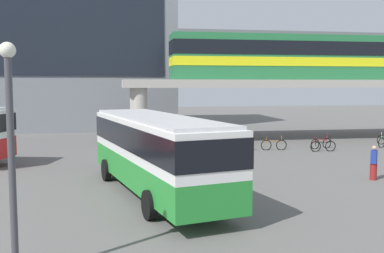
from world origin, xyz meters
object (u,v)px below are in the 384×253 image
object	(u,v)px
pedestrian_walking_across	(176,151)
pedestrian_by_bike_rack	(202,148)
station_building	(39,32)
train	(288,56)
pedestrian_near_building	(374,164)
bicycle_brown	(274,145)
bicycle_blue	(241,145)
bicycle_black	(323,146)
bicycle_red	(321,143)
bus_main	(155,147)

from	to	relation	value
pedestrian_walking_across	pedestrian_by_bike_rack	size ratio (longest dim) A/B	0.90
station_building	pedestrian_walking_across	bearing A→B (deg)	-64.96
train	pedestrian_near_building	size ratio (longest dim) A/B	11.86
bicycle_brown	bicycle_blue	bearing A→B (deg)	177.03
bicycle_brown	bicycle_black	xyz separation A→B (m)	(3.05, -1.13, 0.00)
bicycle_blue	pedestrian_by_bike_rack	world-z (taller)	pedestrian_by_bike_rack
station_building	bicycle_brown	size ratio (longest dim) A/B	15.08
bicycle_black	bicycle_red	bearing A→B (deg)	70.11
pedestrian_walking_across	pedestrian_by_bike_rack	bearing A→B (deg)	10.41
pedestrian_near_building	bus_main	bearing A→B (deg)	-173.57
bus_main	bicycle_black	size ratio (longest dim) A/B	6.32
bicycle_red	station_building	bearing A→B (deg)	138.93
bus_main	station_building	bearing A→B (deg)	106.84
pedestrian_near_building	pedestrian_walking_across	bearing A→B (deg)	146.41
pedestrian_walking_across	pedestrian_near_building	xyz separation A→B (m)	(8.63, -5.73, 0.01)
train	bicycle_red	xyz separation A→B (m)	(0.18, -6.03, -6.44)
pedestrian_near_building	bicycle_red	bearing A→B (deg)	77.61
pedestrian_near_building	bicycle_brown	bearing A→B (deg)	97.46
station_building	pedestrian_near_building	size ratio (longest dim) A/B	16.57
bus_main	pedestrian_by_bike_rack	xyz separation A→B (m)	(3.29, 7.18, -1.15)
station_building	pedestrian_by_bike_rack	distance (m)	27.58
bicycle_black	bicycle_red	size ratio (longest dim) A/B	1.03
pedestrian_walking_across	bicycle_black	bearing A→B (deg)	16.42
bus_main	bicycle_red	bearing A→B (deg)	41.80
bus_main	bicycle_blue	size ratio (longest dim) A/B	6.33
bicycle_brown	pedestrian_walking_across	distance (m)	8.45
bicycle_blue	bus_main	bearing A→B (deg)	-121.15
bicycle_red	pedestrian_walking_across	xyz separation A→B (m)	(-10.84, -4.35, 0.39)
train	bus_main	bearing A→B (deg)	-125.66
bicycle_blue	pedestrian_by_bike_rack	distance (m)	5.34
train	bus_main	xyz separation A→B (m)	(-12.39, -17.27, -4.81)
bicycle_brown	pedestrian_near_building	distance (m)	10.01
bicycle_brown	pedestrian_walking_across	xyz separation A→B (m)	(-7.33, -4.19, 0.39)
bicycle_red	bicycle_brown	bearing A→B (deg)	-177.48
train	bicycle_brown	distance (m)	9.53
station_building	train	xyz separation A→B (m)	(21.52, -12.88, -2.92)
bicycle_blue	bicycle_red	bearing A→B (deg)	0.36
bicycle_brown	pedestrian_by_bike_rack	bearing A→B (deg)	-145.90
pedestrian_near_building	station_building	bearing A→B (deg)	123.92
station_building	train	distance (m)	25.25
station_building	pedestrian_near_building	distance (m)	36.06
bus_main	bicycle_black	bearing A→B (deg)	39.43
station_building	pedestrian_near_building	bearing A→B (deg)	-56.08
bicycle_blue	pedestrian_by_bike_rack	size ratio (longest dim) A/B	1.01
bus_main	bicycle_red	xyz separation A→B (m)	(12.57, 11.24, -1.63)
station_building	bicycle_blue	size ratio (longest dim) A/B	15.04
bicycle_brown	bicycle_red	size ratio (longest dim) A/B	1.02
bicycle_red	pedestrian_near_building	distance (m)	10.32
bicycle_blue	bicycle_black	bearing A→B (deg)	-13.22
bicycle_black	pedestrian_walking_across	size ratio (longest dim) A/B	1.12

